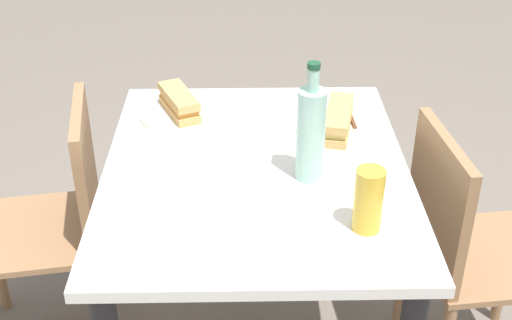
{
  "coord_description": "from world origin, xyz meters",
  "views": [
    {
      "loc": [
        1.6,
        -0.03,
        1.74
      ],
      "look_at": [
        0.0,
        0.0,
        0.78
      ],
      "focal_mm": 48.54,
      "sensor_mm": 36.0,
      "label": 1
    }
  ],
  "objects_px": {
    "chair_near": "(59,218)",
    "plate_near": "(337,132)",
    "baguette_sandwich_far": "(179,103)",
    "beer_glass": "(368,200)",
    "knife_near": "(355,129)",
    "dining_table": "(256,205)",
    "water_bottle": "(311,133)",
    "chair_far": "(464,246)",
    "knife_far": "(194,107)",
    "baguette_sandwich_near": "(338,120)",
    "plate_far": "(180,115)"
  },
  "relations": [
    {
      "from": "chair_near",
      "to": "plate_near",
      "type": "xyz_separation_m",
      "value": [
        -0.02,
        0.85,
        0.28
      ]
    },
    {
      "from": "baguette_sandwich_far",
      "to": "beer_glass",
      "type": "bearing_deg",
      "value": 39.68
    },
    {
      "from": "knife_near",
      "to": "dining_table",
      "type": "bearing_deg",
      "value": -59.27
    },
    {
      "from": "water_bottle",
      "to": "knife_near",
      "type": "bearing_deg",
      "value": 145.97
    },
    {
      "from": "chair_far",
      "to": "knife_far",
      "type": "xyz_separation_m",
      "value": [
        -0.34,
        -0.79,
        0.29
      ]
    },
    {
      "from": "chair_near",
      "to": "baguette_sandwich_near",
      "type": "height_order",
      "value": "chair_near"
    },
    {
      "from": "baguette_sandwich_near",
      "to": "knife_far",
      "type": "distance_m",
      "value": 0.46
    },
    {
      "from": "dining_table",
      "to": "chair_near",
      "type": "bearing_deg",
      "value": -104.39
    },
    {
      "from": "dining_table",
      "to": "chair_far",
      "type": "relative_size",
      "value": 1.17
    },
    {
      "from": "knife_near",
      "to": "beer_glass",
      "type": "xyz_separation_m",
      "value": [
        0.46,
        -0.04,
        0.06
      ]
    },
    {
      "from": "knife_near",
      "to": "baguette_sandwich_near",
      "type": "bearing_deg",
      "value": -90.18
    },
    {
      "from": "water_bottle",
      "to": "chair_far",
      "type": "bearing_deg",
      "value": 95.69
    },
    {
      "from": "knife_near",
      "to": "water_bottle",
      "type": "bearing_deg",
      "value": -34.03
    },
    {
      "from": "plate_near",
      "to": "knife_near",
      "type": "height_order",
      "value": "knife_near"
    },
    {
      "from": "baguette_sandwich_far",
      "to": "chair_near",
      "type": "bearing_deg",
      "value": -69.64
    },
    {
      "from": "plate_far",
      "to": "chair_near",
      "type": "bearing_deg",
      "value": -69.64
    },
    {
      "from": "baguette_sandwich_far",
      "to": "water_bottle",
      "type": "distance_m",
      "value": 0.52
    },
    {
      "from": "knife_near",
      "to": "water_bottle",
      "type": "xyz_separation_m",
      "value": [
        0.23,
        -0.16,
        0.11
      ]
    },
    {
      "from": "knife_far",
      "to": "plate_far",
      "type": "bearing_deg",
      "value": -54.35
    },
    {
      "from": "chair_far",
      "to": "beer_glass",
      "type": "height_order",
      "value": "beer_glass"
    },
    {
      "from": "chair_near",
      "to": "knife_near",
      "type": "bearing_deg",
      "value": 91.23
    },
    {
      "from": "chair_near",
      "to": "baguette_sandwich_near",
      "type": "distance_m",
      "value": 0.91
    },
    {
      "from": "dining_table",
      "to": "knife_far",
      "type": "height_order",
      "value": "knife_far"
    },
    {
      "from": "baguette_sandwich_near",
      "to": "water_bottle",
      "type": "distance_m",
      "value": 0.27
    },
    {
      "from": "chair_far",
      "to": "beer_glass",
      "type": "bearing_deg",
      "value": -52.01
    },
    {
      "from": "beer_glass",
      "to": "baguette_sandwich_near",
      "type": "bearing_deg",
      "value": -178.51
    },
    {
      "from": "water_bottle",
      "to": "plate_near",
      "type": "bearing_deg",
      "value": 155.85
    },
    {
      "from": "baguette_sandwich_near",
      "to": "beer_glass",
      "type": "bearing_deg",
      "value": 1.49
    },
    {
      "from": "chair_far",
      "to": "knife_near",
      "type": "relative_size",
      "value": 4.72
    },
    {
      "from": "knife_far",
      "to": "chair_far",
      "type": "bearing_deg",
      "value": 66.99
    },
    {
      "from": "plate_far",
      "to": "chair_far",
      "type": "bearing_deg",
      "value": 69.89
    },
    {
      "from": "chair_far",
      "to": "plate_near",
      "type": "height_order",
      "value": "chair_far"
    },
    {
      "from": "plate_near",
      "to": "baguette_sandwich_far",
      "type": "relative_size",
      "value": 1.15
    },
    {
      "from": "baguette_sandwich_near",
      "to": "knife_far",
      "type": "relative_size",
      "value": 1.59
    },
    {
      "from": "chair_far",
      "to": "baguette_sandwich_far",
      "type": "distance_m",
      "value": 0.95
    },
    {
      "from": "dining_table",
      "to": "plate_near",
      "type": "height_order",
      "value": "plate_near"
    },
    {
      "from": "chair_far",
      "to": "knife_near",
      "type": "height_order",
      "value": "chair_far"
    },
    {
      "from": "baguette_sandwich_far",
      "to": "water_bottle",
      "type": "bearing_deg",
      "value": 46.14
    },
    {
      "from": "chair_near",
      "to": "baguette_sandwich_far",
      "type": "xyz_separation_m",
      "value": [
        -0.14,
        0.38,
        0.32
      ]
    },
    {
      "from": "beer_glass",
      "to": "chair_far",
      "type": "bearing_deg",
      "value": 127.99
    },
    {
      "from": "knife_far",
      "to": "water_bottle",
      "type": "distance_m",
      "value": 0.52
    },
    {
      "from": "chair_far",
      "to": "knife_far",
      "type": "relative_size",
      "value": 5.6
    },
    {
      "from": "chair_near",
      "to": "beer_glass",
      "type": "height_order",
      "value": "beer_glass"
    },
    {
      "from": "chair_far",
      "to": "plate_near",
      "type": "xyz_separation_m",
      "value": [
        -0.18,
        -0.37,
        0.28
      ]
    },
    {
      "from": "chair_near",
      "to": "water_bottle",
      "type": "distance_m",
      "value": 0.88
    },
    {
      "from": "knife_near",
      "to": "knife_far",
      "type": "height_order",
      "value": "same"
    },
    {
      "from": "beer_glass",
      "to": "chair_near",
      "type": "bearing_deg",
      "value": -117.07
    },
    {
      "from": "plate_near",
      "to": "water_bottle",
      "type": "bearing_deg",
      "value": -24.15
    },
    {
      "from": "baguette_sandwich_near",
      "to": "knife_near",
      "type": "height_order",
      "value": "baguette_sandwich_near"
    },
    {
      "from": "baguette_sandwich_near",
      "to": "beer_glass",
      "type": "xyz_separation_m",
      "value": [
        0.46,
        0.01,
        0.03
      ]
    }
  ]
}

